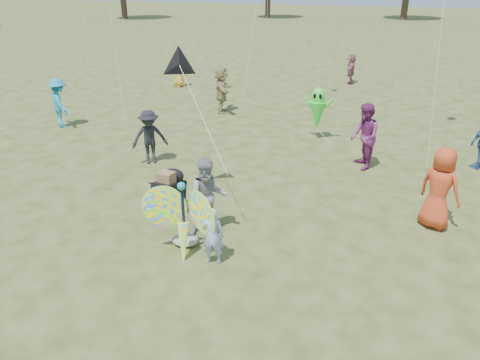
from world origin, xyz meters
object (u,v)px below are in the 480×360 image
jogging_stroller (169,190)px  alien_kite (318,111)px  child_girl (213,236)px  crowd_d (222,90)px  adult_man (208,198)px  crowd_a (440,188)px  butterfly_kite (183,220)px  crowd_e (364,137)px  crowd_b (150,137)px  crowd_g (179,71)px  crowd_j (351,69)px  crowd_i (60,103)px

jogging_stroller → alien_kite: 6.76m
child_girl → crowd_d: bearing=-80.6°
crowd_d → adult_man: bearing=176.6°
crowd_a → butterfly_kite: (-4.66, -2.86, -0.12)m
butterfly_kite → jogging_stroller: bearing=125.4°
crowd_e → adult_man: bearing=-48.0°
crowd_d → crowd_b: bearing=157.4°
jogging_stroller → butterfly_kite: size_ratio=0.62×
crowd_e → alien_kite: crowd_e is taller
crowd_g → jogging_stroller: 13.37m
child_girl → jogging_stroller: bearing=-52.7°
crowd_d → jogging_stroller: bearing=170.5°
crowd_j → crowd_d: bearing=-36.7°
child_girl → crowd_b: crowd_b is taller
child_girl → crowd_e: (2.19, 5.82, 0.35)m
crowd_a → crowd_e: crowd_e is taller
crowd_i → crowd_b: bearing=-167.8°
child_girl → crowd_g: crowd_g is taller
jogging_stroller → alien_kite: alien_kite is taller
crowd_e → alien_kite: (-1.69, 2.07, 0.04)m
adult_man → butterfly_kite: adult_man is taller
crowd_j → crowd_i: bearing=-45.9°
alien_kite → crowd_j: bearing=90.0°
crowd_b → crowd_j: size_ratio=1.07×
crowd_e → crowd_j: 11.38m
alien_kite → child_girl: bearing=-93.7°
child_girl → adult_man: size_ratio=0.68×
child_girl → crowd_d: size_ratio=0.65×
crowd_a → crowd_i: bearing=15.6°
child_girl → crowd_a: 4.98m
crowd_i → crowd_d: bearing=-106.2°
crowd_e → butterfly_kite: (-2.81, -5.79, -0.14)m
crowd_a → crowd_j: 14.62m
adult_man → crowd_b: (-3.16, 3.21, -0.06)m
crowd_g → crowd_j: bearing=-35.4°
crowd_d → crowd_i: crowd_d is taller
crowd_b → crowd_e: size_ratio=0.85×
crowd_g → crowd_d: bearing=-104.3°
adult_man → crowd_a: (4.53, 1.90, 0.06)m
crowd_a → crowd_i: crowd_a is taller
adult_man → crowd_e: crowd_e is taller
crowd_d → child_girl: bearing=177.4°
child_girl → crowd_j: (0.51, 17.07, 0.16)m
crowd_a → crowd_b: (-7.69, 1.31, -0.12)m
crowd_d → crowd_g: (-3.62, 3.61, -0.15)m
child_girl → crowd_b: bearing=-59.8°
crowd_e → crowd_b: bearing=-93.4°
crowd_i → adult_man: bearing=-177.8°
child_girl → crowd_j: bearing=-102.5°
adult_man → crowd_b: bearing=101.9°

